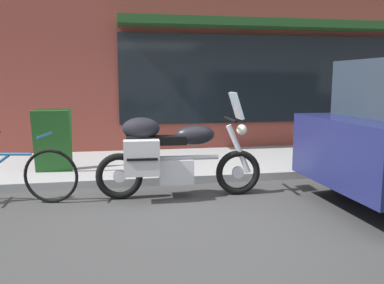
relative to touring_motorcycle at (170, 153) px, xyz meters
name	(u,v)px	position (x,y,z in m)	size (l,w,h in m)	color
ground_plane	(208,213)	(0.35, -0.71, -0.60)	(80.00, 80.00, 0.00)	#373737
touring_motorcycle	(170,153)	(0.00, 0.00, 0.00)	(2.19, 0.62, 1.38)	black
parked_bicycle	(9,174)	(-2.01, 0.15, -0.22)	(1.70, 0.51, 0.93)	black
sandwich_board_sign	(53,141)	(-1.65, 1.36, 0.01)	(0.55, 0.42, 0.96)	#1E511E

